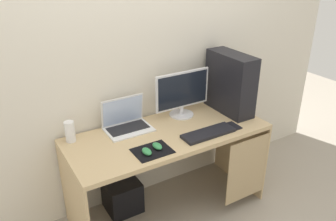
# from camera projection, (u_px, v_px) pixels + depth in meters

# --- Properties ---
(ground_plane) EXTENTS (8.00, 8.00, 0.00)m
(ground_plane) POSITION_uv_depth(u_px,v_px,m) (168.00, 208.00, 2.92)
(ground_plane) COLOR #9E9384
(wall_back) EXTENTS (4.00, 0.05, 2.60)m
(wall_back) POSITION_uv_depth(u_px,v_px,m) (144.00, 48.00, 2.65)
(wall_back) COLOR beige
(wall_back) RESTS_ON ground_plane
(desk) EXTENTS (1.54, 0.65, 0.74)m
(desk) POSITION_uv_depth(u_px,v_px,m) (171.00, 148.00, 2.66)
(desk) COLOR tan
(desk) RESTS_ON ground_plane
(pc_tower) EXTENTS (0.18, 0.46, 0.50)m
(pc_tower) POSITION_uv_depth(u_px,v_px,m) (230.00, 83.00, 2.84)
(pc_tower) COLOR black
(pc_tower) RESTS_ON desk
(monitor) EXTENTS (0.49, 0.20, 0.38)m
(monitor) POSITION_uv_depth(u_px,v_px,m) (182.00, 94.00, 2.78)
(monitor) COLOR silver
(monitor) RESTS_ON desk
(laptop) EXTENTS (0.35, 0.24, 0.24)m
(laptop) POSITION_uv_depth(u_px,v_px,m) (127.00, 123.00, 2.63)
(laptop) COLOR white
(laptop) RESTS_ON desk
(speaker) EXTENTS (0.07, 0.07, 0.16)m
(speaker) POSITION_uv_depth(u_px,v_px,m) (70.00, 132.00, 2.45)
(speaker) COLOR white
(speaker) RESTS_ON desk
(keyboard) EXTENTS (0.42, 0.14, 0.02)m
(keyboard) POSITION_uv_depth(u_px,v_px,m) (208.00, 133.00, 2.56)
(keyboard) COLOR black
(keyboard) RESTS_ON desk
(mousepad) EXTENTS (0.26, 0.20, 0.00)m
(mousepad) POSITION_uv_depth(u_px,v_px,m) (152.00, 151.00, 2.35)
(mousepad) COLOR black
(mousepad) RESTS_ON desk
(mouse_left) EXTENTS (0.06, 0.10, 0.03)m
(mouse_left) POSITION_uv_depth(u_px,v_px,m) (157.00, 146.00, 2.37)
(mouse_left) COLOR #338C4C
(mouse_left) RESTS_ON mousepad
(mouse_right) EXTENTS (0.06, 0.10, 0.03)m
(mouse_right) POSITION_uv_depth(u_px,v_px,m) (147.00, 151.00, 2.31)
(mouse_right) COLOR #338C4C
(mouse_right) RESTS_ON mousepad
(cell_phone) EXTENTS (0.07, 0.13, 0.01)m
(cell_phone) POSITION_uv_depth(u_px,v_px,m) (234.00, 126.00, 2.68)
(cell_phone) COLOR black
(cell_phone) RESTS_ON desk
(subwoofer) EXTENTS (0.27, 0.27, 0.27)m
(subwoofer) POSITION_uv_depth(u_px,v_px,m) (122.00, 195.00, 2.86)
(subwoofer) COLOR black
(subwoofer) RESTS_ON ground_plane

